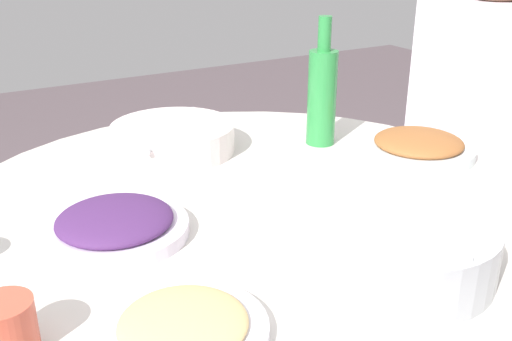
{
  "coord_description": "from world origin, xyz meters",
  "views": [
    {
      "loc": [
        -0.84,
        0.47,
        1.21
      ],
      "look_at": [
        0.0,
        -0.01,
        0.81
      ],
      "focal_mm": 41.65,
      "sensor_mm": 36.0,
      "label": 1
    }
  ],
  "objects_px": {
    "round_dining_table": "(250,275)",
    "stool_for_diner_left": "(456,269)",
    "dish_noodles": "(183,328)",
    "diner_left": "(481,99)",
    "soup_bowl": "(173,139)",
    "green_bottle": "(322,94)",
    "dish_stirfry": "(418,146)",
    "tea_cup_far": "(6,327)",
    "dish_eggplant": "(115,225)",
    "rice_bowl": "(401,245)"
  },
  "relations": [
    {
      "from": "green_bottle",
      "to": "round_dining_table",
      "type": "bearing_deg",
      "value": 123.24
    },
    {
      "from": "soup_bowl",
      "to": "green_bottle",
      "type": "distance_m",
      "value": 0.34
    },
    {
      "from": "soup_bowl",
      "to": "dish_noodles",
      "type": "bearing_deg",
      "value": 158.39
    },
    {
      "from": "rice_bowl",
      "to": "green_bottle",
      "type": "relative_size",
      "value": 0.94
    },
    {
      "from": "diner_left",
      "to": "soup_bowl",
      "type": "bearing_deg",
      "value": 83.72
    },
    {
      "from": "dish_eggplant",
      "to": "tea_cup_far",
      "type": "relative_size",
      "value": 3.35
    },
    {
      "from": "green_bottle",
      "to": "tea_cup_far",
      "type": "distance_m",
      "value": 0.84
    },
    {
      "from": "dish_stirfry",
      "to": "tea_cup_far",
      "type": "xyz_separation_m",
      "value": [
        -0.23,
        0.87,
        0.01
      ]
    },
    {
      "from": "tea_cup_far",
      "to": "diner_left",
      "type": "xyz_separation_m",
      "value": [
        0.42,
        -1.29,
        -0.01
      ]
    },
    {
      "from": "soup_bowl",
      "to": "green_bottle",
      "type": "xyz_separation_m",
      "value": [
        -0.12,
        -0.31,
        0.09
      ]
    },
    {
      "from": "dish_stirfry",
      "to": "rice_bowl",
      "type": "bearing_deg",
      "value": 132.67
    },
    {
      "from": "stool_for_diner_left",
      "to": "diner_left",
      "type": "height_order",
      "value": "diner_left"
    },
    {
      "from": "dish_eggplant",
      "to": "stool_for_diner_left",
      "type": "height_order",
      "value": "dish_eggplant"
    },
    {
      "from": "dish_stirfry",
      "to": "stool_for_diner_left",
      "type": "distance_m",
      "value": 0.71
    },
    {
      "from": "green_bottle",
      "to": "rice_bowl",
      "type": "bearing_deg",
      "value": 156.23
    },
    {
      "from": "dish_noodles",
      "to": "tea_cup_far",
      "type": "height_order",
      "value": "tea_cup_far"
    },
    {
      "from": "tea_cup_far",
      "to": "stool_for_diner_left",
      "type": "bearing_deg",
      "value": -71.89
    },
    {
      "from": "dish_eggplant",
      "to": "green_bottle",
      "type": "xyz_separation_m",
      "value": [
        0.19,
        -0.54,
        0.09
      ]
    },
    {
      "from": "soup_bowl",
      "to": "dish_stirfry",
      "type": "relative_size",
      "value": 1.12
    },
    {
      "from": "dish_noodles",
      "to": "diner_left",
      "type": "distance_m",
      "value": 1.22
    },
    {
      "from": "dish_noodles",
      "to": "diner_left",
      "type": "height_order",
      "value": "diner_left"
    },
    {
      "from": "round_dining_table",
      "to": "stool_for_diner_left",
      "type": "relative_size",
      "value": 2.48
    },
    {
      "from": "round_dining_table",
      "to": "rice_bowl",
      "type": "bearing_deg",
      "value": -166.17
    },
    {
      "from": "stool_for_diner_left",
      "to": "diner_left",
      "type": "distance_m",
      "value": 0.54
    },
    {
      "from": "dish_noodles",
      "to": "diner_left",
      "type": "relative_size",
      "value": 0.27
    },
    {
      "from": "tea_cup_far",
      "to": "stool_for_diner_left",
      "type": "xyz_separation_m",
      "value": [
        0.42,
        -1.29,
        -0.56
      ]
    },
    {
      "from": "dish_eggplant",
      "to": "diner_left",
      "type": "height_order",
      "value": "diner_left"
    },
    {
      "from": "round_dining_table",
      "to": "stool_for_diner_left",
      "type": "bearing_deg",
      "value": -75.89
    },
    {
      "from": "round_dining_table",
      "to": "dish_noodles",
      "type": "xyz_separation_m",
      "value": [
        -0.29,
        0.25,
        0.17
      ]
    },
    {
      "from": "round_dining_table",
      "to": "dish_eggplant",
      "type": "relative_size",
      "value": 4.78
    },
    {
      "from": "rice_bowl",
      "to": "dish_noodles",
      "type": "xyz_separation_m",
      "value": [
        0.02,
        0.33,
        -0.03
      ]
    },
    {
      "from": "tea_cup_far",
      "to": "stool_for_diner_left",
      "type": "relative_size",
      "value": 0.16
    },
    {
      "from": "dish_stirfry",
      "to": "tea_cup_far",
      "type": "relative_size",
      "value": 3.43
    },
    {
      "from": "green_bottle",
      "to": "diner_left",
      "type": "relative_size",
      "value": 0.37
    },
    {
      "from": "dish_noodles",
      "to": "stool_for_diner_left",
      "type": "distance_m",
      "value": 1.33
    },
    {
      "from": "stool_for_diner_left",
      "to": "diner_left",
      "type": "bearing_deg",
      "value": -75.96
    },
    {
      "from": "rice_bowl",
      "to": "tea_cup_far",
      "type": "bearing_deg",
      "value": 79.34
    },
    {
      "from": "stool_for_diner_left",
      "to": "tea_cup_far",
      "type": "bearing_deg",
      "value": 108.11
    },
    {
      "from": "dish_stirfry",
      "to": "soup_bowl",
      "type": "bearing_deg",
      "value": 57.47
    },
    {
      "from": "green_bottle",
      "to": "tea_cup_far",
      "type": "bearing_deg",
      "value": 118.64
    },
    {
      "from": "dish_noodles",
      "to": "stool_for_diner_left",
      "type": "relative_size",
      "value": 0.46
    },
    {
      "from": "dish_eggplant",
      "to": "dish_stirfry",
      "type": "height_order",
      "value": "dish_stirfry"
    },
    {
      "from": "round_dining_table",
      "to": "rice_bowl",
      "type": "relative_size",
      "value": 4.19
    },
    {
      "from": "rice_bowl",
      "to": "diner_left",
      "type": "height_order",
      "value": "diner_left"
    },
    {
      "from": "green_bottle",
      "to": "diner_left",
      "type": "distance_m",
      "value": 0.57
    },
    {
      "from": "soup_bowl",
      "to": "dish_eggplant",
      "type": "height_order",
      "value": "soup_bowl"
    },
    {
      "from": "dish_eggplant",
      "to": "dish_stirfry",
      "type": "relative_size",
      "value": 0.98
    },
    {
      "from": "soup_bowl",
      "to": "diner_left",
      "type": "xyz_separation_m",
      "value": [
        -0.1,
        -0.87,
        -0.01
      ]
    },
    {
      "from": "green_bottle",
      "to": "dish_stirfry",
      "type": "bearing_deg",
      "value": -141.01
    },
    {
      "from": "dish_eggplant",
      "to": "dish_noodles",
      "type": "distance_m",
      "value": 0.29
    }
  ]
}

